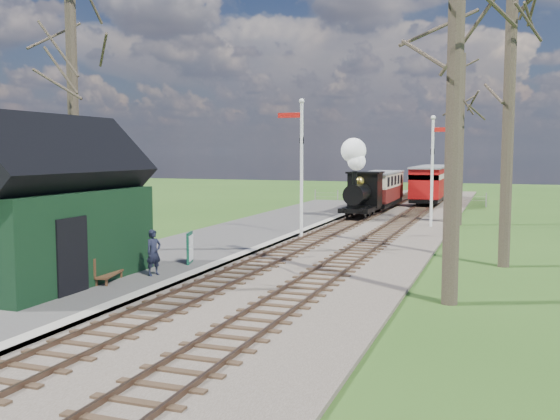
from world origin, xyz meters
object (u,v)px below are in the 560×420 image
at_px(bench, 106,269).
at_px(station_shed, 50,210).
at_px(sign_board, 190,248).
at_px(semaphore_near, 300,158).
at_px(coach, 380,188).
at_px(person, 154,252).
at_px(semaphore_far, 434,163).
at_px(red_carriage_b, 436,181).
at_px(red_carriage_a, 428,184).
at_px(locomotive, 360,184).

bearing_deg(bench, station_shed, -158.54).
relative_size(station_shed, sign_board, 6.08).
bearing_deg(semaphore_near, sign_board, -98.95).
bearing_deg(coach, bench, -96.23).
height_order(semaphore_near, person, semaphore_near).
relative_size(semaphore_far, coach, 0.80).
bearing_deg(person, red_carriage_b, 15.32).
bearing_deg(sign_board, semaphore_near, 81.05).
relative_size(station_shed, red_carriage_a, 1.18).
xyz_separation_m(semaphore_far, sign_board, (-6.40, -13.98, -2.63)).
bearing_deg(station_shed, red_carriage_a, 77.58).
xyz_separation_m(station_shed, red_carriage_a, (6.90, 31.32, -0.71)).
distance_m(coach, sign_board, 23.04).
bearing_deg(semaphore_near, station_shed, -106.38).
distance_m(coach, red_carriage_a, 5.08).
xyz_separation_m(semaphore_far, bench, (-7.26, -17.45, -2.79)).
height_order(semaphore_near, semaphore_far, semaphore_near).
bearing_deg(semaphore_far, bench, -112.58).
relative_size(station_shed, coach, 0.88).
bearing_deg(coach, person, -94.74).
height_order(coach, red_carriage_b, red_carriage_b).
bearing_deg(sign_board, coach, 84.95).
height_order(locomotive, coach, locomotive).
bearing_deg(semaphore_far, locomotive, 146.58).
bearing_deg(semaphore_far, red_carriage_a, 97.59).
relative_size(semaphore_near, red_carriage_a, 1.16).
relative_size(locomotive, bench, 3.19).
relative_size(semaphore_far, locomotive, 1.28).
distance_m(station_shed, sign_board, 4.87).
distance_m(coach, bench, 26.58).
distance_m(semaphore_near, sign_board, 8.59).
bearing_deg(person, coach, 18.21).
bearing_deg(red_carriage_b, semaphore_near, -97.73).
height_order(semaphore_near, red_carriage_a, semaphore_near).
distance_m(semaphore_far, sign_board, 15.60).
height_order(station_shed, sign_board, station_shed).
xyz_separation_m(semaphore_near, person, (-1.31, -10.17, -2.73)).
height_order(semaphore_far, sign_board, semaphore_far).
xyz_separation_m(red_carriage_a, bench, (-5.48, -30.76, -1.00)).
height_order(sign_board, bench, sign_board).
bearing_deg(bench, locomotive, 81.97).
height_order(sign_board, person, person).
distance_m(semaphore_near, bench, 12.04).
relative_size(semaphore_near, sign_board, 6.01).
xyz_separation_m(semaphore_far, locomotive, (-4.39, 2.89, -1.30)).
height_order(semaphore_far, coach, semaphore_far).
bearing_deg(person, semaphore_far, 1.18).
distance_m(semaphore_near, semaphore_far, 7.91).
bearing_deg(sign_board, semaphore_far, 65.41).
bearing_deg(sign_board, person, -91.45).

